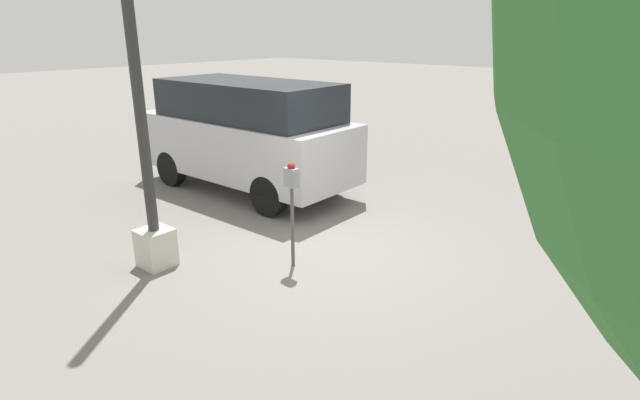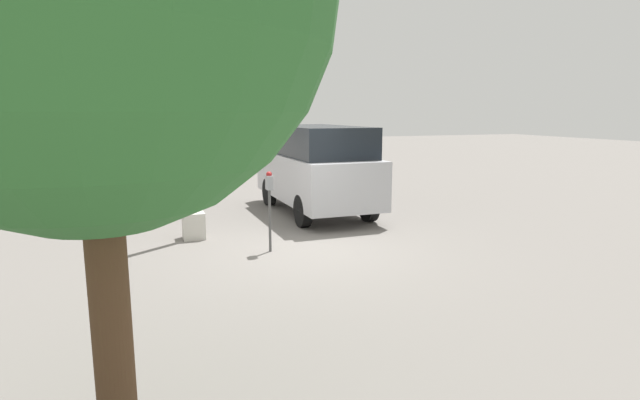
% 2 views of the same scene
% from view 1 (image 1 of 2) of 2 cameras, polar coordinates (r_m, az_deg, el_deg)
% --- Properties ---
extents(ground_plane, '(80.00, 80.00, 0.00)m').
position_cam_1_polar(ground_plane, '(7.65, 0.66, -5.87)').
color(ground_plane, slate).
extents(parking_meter_near, '(0.20, 0.12, 1.52)m').
position_cam_1_polar(parking_meter_near, '(6.80, -3.24, 1.02)').
color(parking_meter_near, '#4C4C4C').
rests_on(parking_meter_near, ground).
extents(lamp_post, '(0.44, 0.44, 5.74)m').
position_cam_1_polar(lamp_post, '(7.03, -19.47, 5.92)').
color(lamp_post, beige).
rests_on(lamp_post, ground).
extents(parked_van, '(4.77, 1.94, 2.25)m').
position_cam_1_polar(parked_van, '(10.37, -8.43, 7.65)').
color(parked_van, '#B2B2B7').
rests_on(parked_van, ground).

